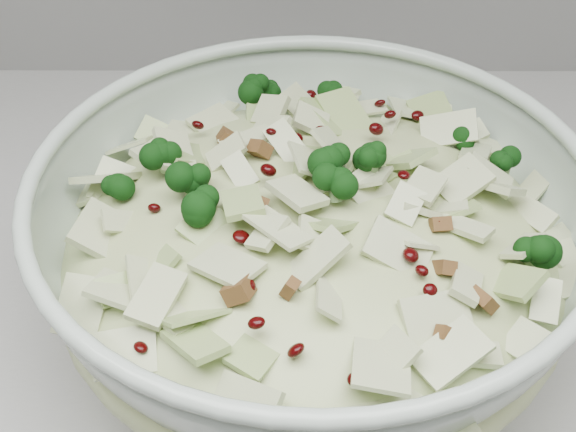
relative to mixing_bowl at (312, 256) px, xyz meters
name	(u,v)px	position (x,y,z in m)	size (l,w,h in m)	color
mixing_bowl	(312,256)	(0.00, 0.00, 0.00)	(0.43, 0.43, 0.15)	#ADBEAF
salad	(313,230)	(0.00, 0.00, 0.02)	(0.40, 0.40, 0.15)	#B6C788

